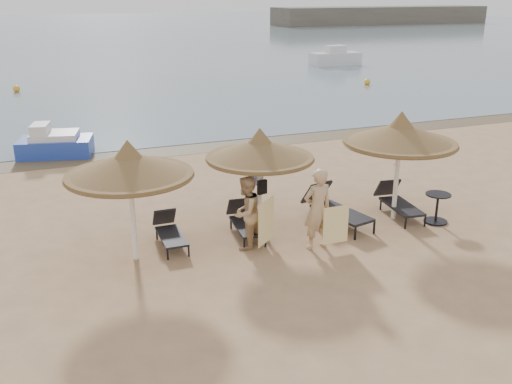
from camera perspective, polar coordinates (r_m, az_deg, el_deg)
ground at (r=13.18m, az=2.37°, el=-5.79°), size 160.00×160.00×0.00m
sea at (r=91.19m, az=-19.01°, el=14.93°), size 200.00×140.00×0.03m
wet_sand_strip at (r=21.60m, az=-7.72°, el=4.22°), size 200.00×1.60×0.01m
palapa_left at (r=12.25m, az=-12.59°, el=2.61°), size 2.74×2.74×2.72m
palapa_center at (r=13.54m, az=0.38°, el=4.27°), size 2.62×2.62×2.60m
palapa_right at (r=14.68m, az=14.23°, el=5.64°), size 2.86×2.86×2.84m
lounger_far_left at (r=13.52m, az=-8.66°, el=-3.84°), size 0.55×1.60×0.71m
lounger_near_left at (r=13.91m, az=-1.16°, el=-2.84°), size 0.71×1.74×0.76m
lounger_near_right at (r=14.67m, az=7.80°, el=-1.47°), size 1.14×2.19×0.94m
lounger_far_right at (r=15.55m, az=13.95°, el=-0.88°), size 0.81×1.87×0.81m
side_table at (r=15.27m, az=17.63°, el=-1.62°), size 0.64×0.64×0.77m
person_left at (r=12.92m, az=-1.01°, el=-1.50°), size 1.09×1.03×1.99m
person_right at (r=12.90m, az=6.18°, el=-1.08°), size 1.06×0.72×2.23m
towel_left at (r=12.84m, az=1.01°, el=-2.98°), size 0.58×0.49×1.04m
towel_right at (r=13.04m, az=7.98°, el=-3.27°), size 0.64×0.02×0.90m
bag_patterned at (r=13.91m, az=0.10°, el=1.52°), size 0.34×0.19×0.41m
bag_dark at (r=13.66m, az=0.62°, el=0.49°), size 0.26×0.14×0.35m
pedal_boat at (r=21.79m, az=-19.51°, el=4.57°), size 2.79×2.01×1.17m
buoy_left at (r=36.74m, az=-22.84°, el=9.49°), size 0.41×0.41×0.41m
buoy_right at (r=37.28m, az=11.06°, el=10.75°), size 0.40×0.40×0.40m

